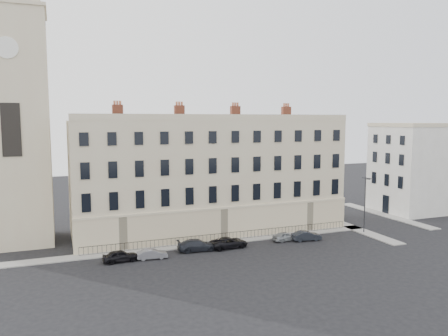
{
  "coord_description": "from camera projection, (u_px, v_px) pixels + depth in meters",
  "views": [
    {
      "loc": [
        -25.41,
        -44.26,
        15.15
      ],
      "look_at": [
        -4.44,
        10.0,
        8.67
      ],
      "focal_mm": 35.0,
      "sensor_mm": 36.0,
      "label": 1
    }
  ],
  "objects": [
    {
      "name": "ground",
      "position": [
        289.0,
        248.0,
        51.81
      ],
      "size": [
        160.0,
        160.0,
        0.0
      ],
      "primitive_type": "plane",
      "color": "black",
      "rests_on": "ground"
    },
    {
      "name": "car_e",
      "position": [
        286.0,
        236.0,
        54.65
      ],
      "size": [
        3.48,
        1.65,
        1.15
      ],
      "primitive_type": "imported",
      "rotation": [
        0.0,
        0.0,
        1.66
      ],
      "color": "gray",
      "rests_on": "ground"
    },
    {
      "name": "car_a",
      "position": [
        120.0,
        256.0,
        46.61
      ],
      "size": [
        3.84,
        1.71,
        1.28
      ],
      "primitive_type": "imported",
      "rotation": [
        0.0,
        0.0,
        1.62
      ],
      "color": "black",
      "rests_on": "ground"
    },
    {
      "name": "pavement_adjacent",
      "position": [
        385.0,
        215.0,
        69.31
      ],
      "size": [
        2.0,
        20.0,
        0.12
      ],
      "primitive_type": "cube",
      "color": "gray",
      "rests_on": "ground"
    },
    {
      "name": "car_c",
      "position": [
        197.0,
        245.0,
        50.48
      ],
      "size": [
        4.8,
        2.28,
        1.35
      ],
      "primitive_type": "imported",
      "rotation": [
        0.0,
        0.0,
        1.49
      ],
      "color": "#20222A",
      "rests_on": "ground"
    },
    {
      "name": "church_tower",
      "position": [
        12.0,
        90.0,
        51.97
      ],
      "size": [
        8.0,
        8.13,
        44.0
      ],
      "color": "beige",
      "rests_on": "ground"
    },
    {
      "name": "pavement_terrace",
      "position": [
        196.0,
        245.0,
        52.85
      ],
      "size": [
        48.0,
        2.0,
        0.12
      ],
      "primitive_type": "cube",
      "color": "gray",
      "rests_on": "ground"
    },
    {
      "name": "car_d",
      "position": [
        229.0,
        243.0,
        51.69
      ],
      "size": [
        4.7,
        2.42,
        1.27
      ],
      "primitive_type": "imported",
      "rotation": [
        0.0,
        0.0,
        1.64
      ],
      "color": "black",
      "rests_on": "ground"
    },
    {
      "name": "pavement_east_return",
      "position": [
        340.0,
        223.0,
        63.87
      ],
      "size": [
        2.0,
        24.0,
        0.12
      ],
      "primitive_type": "cube",
      "color": "gray",
      "rests_on": "ground"
    },
    {
      "name": "terrace",
      "position": [
        209.0,
        175.0,
        59.93
      ],
      "size": [
        36.22,
        12.22,
        17.0
      ],
      "color": "beige",
      "rests_on": "ground"
    },
    {
      "name": "streetlamp",
      "position": [
        365.0,
        202.0,
        58.17
      ],
      "size": [
        0.8,
        1.54,
        7.58
      ],
      "rotation": [
        0.0,
        0.0,
        0.42
      ],
      "color": "#2A2B2F",
      "rests_on": "ground"
    },
    {
      "name": "car_f",
      "position": [
        306.0,
        236.0,
        54.77
      ],
      "size": [
        3.86,
        1.72,
        1.23
      ],
      "primitive_type": "imported",
      "rotation": [
        0.0,
        0.0,
        1.46
      ],
      "color": "#1F2229",
      "rests_on": "ground"
    },
    {
      "name": "railings",
      "position": [
        226.0,
        237.0,
        54.6
      ],
      "size": [
        35.0,
        0.04,
        0.96
      ],
      "color": "black",
      "rests_on": "ground"
    },
    {
      "name": "car_b",
      "position": [
        152.0,
        254.0,
        47.6
      ],
      "size": [
        3.39,
        1.42,
        1.09
      ],
      "primitive_type": "imported",
      "rotation": [
        0.0,
        0.0,
        1.49
      ],
      "color": "slate",
      "rests_on": "ground"
    },
    {
      "name": "adjacent_building",
      "position": [
        412.0,
        169.0,
        71.62
      ],
      "size": [
        10.0,
        10.0,
        14.0
      ],
      "primitive_type": "cube",
      "color": "beige",
      "rests_on": "ground"
    }
  ]
}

